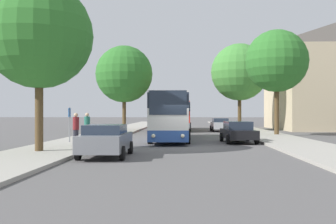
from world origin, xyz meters
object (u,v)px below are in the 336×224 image
Objects in this scene: parked_car_right_far at (220,125)px; bus_middle at (178,115)px; parked_car_left_curb at (106,140)px; parked_car_right_near at (238,132)px; tree_left_near at (124,74)px; tree_right_mid at (240,72)px; tree_right_near at (277,61)px; pedestrian_waiting_near at (87,127)px; bus_stop_sign at (70,120)px; bus_front at (170,116)px; pedestrian_waiting_far at (76,129)px; tree_left_far at (39,35)px.

bus_middle is at bearing -35.52° from parked_car_right_far.
parked_car_right_near is at bearing 49.83° from parked_car_left_curb.
tree_left_near is 0.94× the size of tree_right_mid.
tree_right_near is 10.59m from tree_right_mid.
tree_right_near is at bearing 158.81° from pedestrian_waiting_near.
tree_right_near reaches higher than bus_stop_sign.
pedestrian_waiting_far is at bearing -129.96° from bus_front.
bus_front is 6.31× the size of pedestrian_waiting_near.
tree_right_mid is at bearing 123.62° from pedestrian_waiting_far.
parked_car_right_far is 20.75m from bus_stop_sign.
tree_left_near reaches higher than bus_front.
bus_middle is 21.76m from pedestrian_waiting_near.
pedestrian_waiting_far is at bearing 61.25° from parked_car_right_far.
pedestrian_waiting_near is at bearing -105.11° from bus_middle.
bus_front is 14.92m from tree_left_near.
bus_stop_sign is (-3.74, 6.95, 0.76)m from parked_car_left_curb.
pedestrian_waiting_near is 7.15m from tree_left_far.
parked_car_right_far is at bearing -34.84° from bus_middle.
parked_car_right_near is 11.19m from bus_stop_sign.
pedestrian_waiting_far is at bearing 75.82° from tree_left_far.
bus_front is at bearing 58.16° from tree_left_far.
bus_stop_sign reaches higher than parked_car_right_far.
pedestrian_waiting_near is at bearing 110.48° from parked_car_left_curb.
parked_car_right_far is at bearing 64.49° from tree_left_far.
pedestrian_waiting_near is at bearing -144.19° from tree_right_near.
pedestrian_waiting_far reaches higher than parked_car_left_curb.
tree_right_near is (15.24, 15.42, 0.67)m from tree_left_far.
pedestrian_waiting_far is at bearing -65.48° from bus_stop_sign.
bus_front is 6.32× the size of pedestrian_waiting_far.
bus_front is at bearing 113.70° from pedestrian_waiting_far.
tree_right_mid is at bearing 69.19° from parked_car_left_curb.
tree_right_near reaches higher than bus_front.
tree_right_near reaches higher than bus_middle.
tree_right_near reaches higher than parked_car_right_near.
parked_car_left_curb is 1.02× the size of parked_car_right_near.
parked_car_left_curb is at bearing 47.04° from parked_car_right_near.
parked_car_left_curb is 1.12× the size of parked_car_right_far.
parked_car_right_near is 15.57m from parked_car_right_far.
tree_right_near is (8.74, -10.87, 4.79)m from bus_middle.
tree_right_mid is at bearing 12.30° from tree_left_near.
parked_car_right_far is (4.57, -3.09, -0.98)m from bus_middle.
pedestrian_waiting_near is 0.22× the size of tree_left_far.
tree_left_far is (0.18, -5.78, 4.32)m from bus_stop_sign.
parked_car_right_far is 0.44× the size of tree_right_near.
bus_middle is (0.35, 16.39, -0.07)m from bus_front.
tree_left_near reaches higher than parked_car_right_near.
parked_car_right_near is at bearing -77.68° from bus_middle.
pedestrian_waiting_far is (-5.27, -6.43, -0.70)m from bus_front.
tree_left_far is at bearing -117.57° from tree_right_mid.
parked_car_right_far is at bearing 118.21° from tree_right_near.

